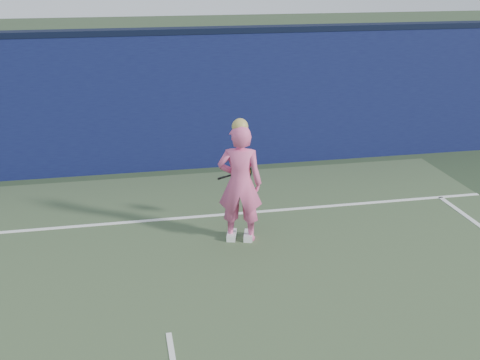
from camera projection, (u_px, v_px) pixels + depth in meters
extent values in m
cube|color=#0D113D|center=(139.00, 104.00, 11.02)|extent=(24.00, 0.40, 2.50)
cube|color=black|center=(135.00, 32.00, 10.57)|extent=(24.00, 0.42, 0.10)
imported|color=#E85A93|center=(240.00, 184.00, 8.27)|extent=(0.70, 0.55, 1.68)
sphere|color=tan|center=(240.00, 126.00, 8.00)|extent=(0.22, 0.22, 0.22)
cube|color=white|center=(248.00, 236.00, 8.54)|extent=(0.19, 0.30, 0.10)
cube|color=white|center=(232.00, 235.00, 8.56)|extent=(0.19, 0.30, 0.10)
torus|color=black|center=(243.00, 172.00, 8.70)|extent=(0.28, 0.08, 0.27)
torus|color=orange|center=(243.00, 172.00, 8.70)|extent=(0.23, 0.06, 0.22)
cylinder|color=beige|center=(243.00, 172.00, 8.70)|extent=(0.22, 0.05, 0.22)
cylinder|color=black|center=(229.00, 176.00, 8.73)|extent=(0.25, 0.04, 0.09)
cylinder|color=black|center=(221.00, 178.00, 8.74)|extent=(0.11, 0.04, 0.06)
cube|color=white|center=(151.00, 220.00, 9.14)|extent=(11.00, 0.08, 0.01)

